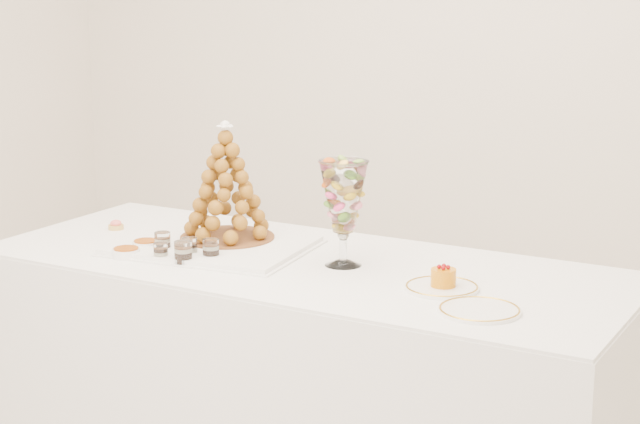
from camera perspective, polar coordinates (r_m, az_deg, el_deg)
The scene contains 15 objects.
buffet_table at distance 3.60m, azimuth -0.87°, elevation -8.90°, with size 2.17×0.94×0.81m.
lace_tray at distance 3.64m, azimuth -5.77°, elevation -1.81°, with size 0.62×0.47×0.02m, color white.
macaron_vase at distance 3.38m, azimuth 1.26°, elevation 0.75°, with size 0.15×0.15×0.34m.
cake_plate at distance 3.19m, azimuth 6.51°, elevation -4.03°, with size 0.22×0.22×0.01m, color white.
spare_plate at distance 3.00m, azimuth 8.50°, elevation -5.22°, with size 0.23×0.23×0.01m, color white.
pink_tart at distance 3.96m, azimuth -10.83°, elevation -0.70°, with size 0.06×0.06×0.04m.
verrine_a at distance 3.60m, azimuth -8.40°, elevation -1.63°, with size 0.05×0.05×0.07m, color white.
verrine_b at distance 3.53m, azimuth -6.97°, elevation -1.92°, with size 0.05×0.05×0.07m, color white.
verrine_c at distance 3.48m, azimuth -5.84°, elevation -2.04°, with size 0.05×0.05×0.07m, color white.
verrine_d at distance 3.50m, azimuth -8.49°, elevation -2.15°, with size 0.05×0.05×0.06m, color white.
verrine_e at distance 3.45m, azimuth -7.31°, elevation -2.19°, with size 0.06×0.06×0.08m, color white.
ramekin_back at distance 3.67m, azimuth -9.27°, elevation -1.76°, with size 0.09×0.09×0.03m, color white.
ramekin_front at distance 3.57m, azimuth -10.30°, elevation -2.17°, with size 0.09×0.09×0.03m, color white.
croquembouche at distance 3.66m, azimuth -5.02°, elevation 1.62°, with size 0.33×0.33×0.41m.
mousse_cake at distance 3.18m, azimuth 6.60°, elevation -3.47°, with size 0.08×0.08×0.07m.
Camera 1 is at (1.61, -2.73, 1.74)m, focal length 60.00 mm.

